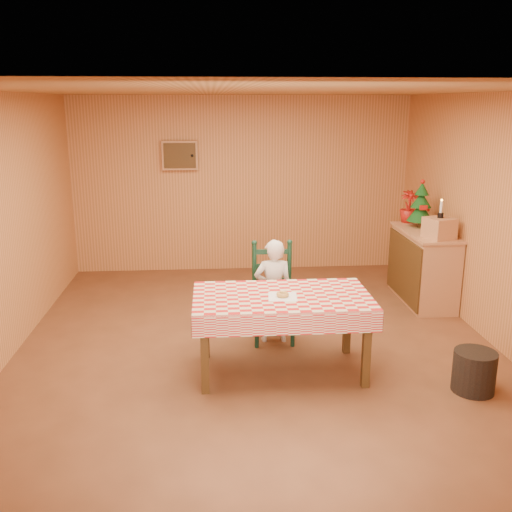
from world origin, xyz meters
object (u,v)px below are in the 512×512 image
at_px(storage_bin, 474,371).
at_px(shelf_unit, 423,266).
at_px(seated_child, 273,291).
at_px(dining_table, 282,303).
at_px(crate, 439,228).
at_px(ladder_chair, 273,295).
at_px(christmas_tree, 421,206).

bearing_deg(storage_bin, shelf_unit, 80.83).
bearing_deg(seated_child, dining_table, 90.00).
distance_m(shelf_unit, crate, 0.71).
relative_size(ladder_chair, crate, 3.60).
height_order(seated_child, storage_bin, seated_child).
distance_m(crate, storage_bin, 2.18).
xyz_separation_m(seated_child, shelf_unit, (2.04, 1.12, -0.10)).
bearing_deg(shelf_unit, christmas_tree, 88.02).
xyz_separation_m(ladder_chair, storage_bin, (1.66, -1.31, -0.32)).
height_order(christmas_tree, storage_bin, christmas_tree).
distance_m(dining_table, christmas_tree, 2.98).
bearing_deg(storage_bin, crate, 78.77).
height_order(seated_child, shelf_unit, seated_child).
bearing_deg(christmas_tree, ladder_chair, -147.49).
bearing_deg(dining_table, seated_child, 90.00).
height_order(dining_table, crate, crate).
xyz_separation_m(dining_table, seated_child, (-0.00, 0.73, -0.13)).
bearing_deg(christmas_tree, seated_child, -146.38).
distance_m(ladder_chair, seated_child, 0.08).
distance_m(seated_child, crate, 2.23).
distance_m(dining_table, storage_bin, 1.81).
bearing_deg(seated_child, storage_bin, 143.06).
bearing_deg(ladder_chair, dining_table, -90.00).
bearing_deg(storage_bin, ladder_chair, 141.83).
xyz_separation_m(crate, christmas_tree, (-0.00, 0.65, 0.16)).
relative_size(ladder_chair, shelf_unit, 0.87).
height_order(ladder_chair, christmas_tree, christmas_tree).
distance_m(ladder_chair, shelf_unit, 2.30).
xyz_separation_m(ladder_chair, seated_child, (-0.00, -0.06, 0.06)).
height_order(ladder_chair, seated_child, seated_child).
bearing_deg(dining_table, storage_bin, -17.37).
xyz_separation_m(dining_table, ladder_chair, (0.00, 0.79, -0.18)).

